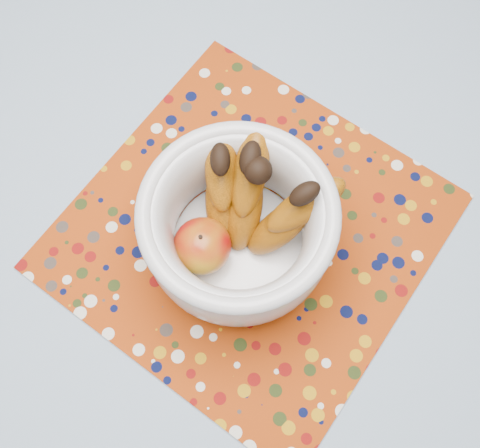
{
  "coord_description": "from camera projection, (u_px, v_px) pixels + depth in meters",
  "views": [
    {
      "loc": [
        0.18,
        -0.35,
        1.47
      ],
      "look_at": [
        0.08,
        -0.14,
        0.85
      ],
      "focal_mm": 42.0,
      "sensor_mm": 36.0,
      "label": 1
    }
  ],
  "objects": [
    {
      "name": "fruit_bowl",
      "position": [
        244.0,
        219.0,
        0.67
      ],
      "size": [
        0.25,
        0.24,
        0.17
      ],
      "color": "silver",
      "rests_on": "placemat"
    },
    {
      "name": "tablecloth",
      "position": [
        231.0,
        140.0,
        0.81
      ],
      "size": [
        1.32,
        1.32,
        0.01
      ],
      "primitive_type": "cube",
      "color": "slate",
      "rests_on": "table"
    },
    {
      "name": "table",
      "position": [
        232.0,
        165.0,
        0.88
      ],
      "size": [
        1.2,
        1.2,
        0.75
      ],
      "color": "brown",
      "rests_on": "ground"
    },
    {
      "name": "placemat",
      "position": [
        249.0,
        231.0,
        0.75
      ],
      "size": [
        0.52,
        0.52,
        0.0
      ],
      "primitive_type": "cube",
      "rotation": [
        0.0,
        0.0,
        -0.19
      ],
      "color": "#902F07",
      "rests_on": "tablecloth"
    }
  ]
}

